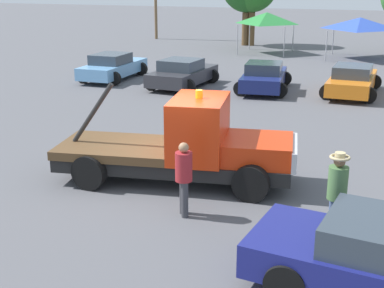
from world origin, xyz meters
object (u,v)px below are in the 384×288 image
object	(u,v)px
person_near_truck	(337,188)
parked_car_navy	(264,77)
parked_car_charcoal	(183,73)
canopy_tent_green	(267,18)
canopy_tent_blue	(360,23)
person_at_hood	(184,174)
parked_car_skyblue	(113,67)
parked_car_orange	(352,80)
tow_truck	(188,147)

from	to	relation	value
person_near_truck	parked_car_navy	xyz separation A→B (m)	(-4.74, 13.84, -0.42)
person_near_truck	parked_car_charcoal	bearing A→B (deg)	89.81
canopy_tent_green	canopy_tent_blue	world-z (taller)	canopy_tent_green
person_at_hood	parked_car_skyblue	size ratio (longest dim) A/B	0.37
parked_car_charcoal	parked_car_orange	bearing A→B (deg)	-78.67
tow_truck	person_at_hood	world-z (taller)	tow_truck
parked_car_charcoal	canopy_tent_green	distance (m)	13.29
parked_car_charcoal	canopy_tent_blue	world-z (taller)	canopy_tent_blue
tow_truck	parked_car_charcoal	size ratio (longest dim) A/B	1.44
person_near_truck	canopy_tent_blue	bearing A→B (deg)	60.36
parked_car_orange	tow_truck	bearing A→B (deg)	167.94
tow_truck	parked_car_charcoal	xyz separation A→B (m)	(-4.74, 11.55, -0.29)
parked_car_skyblue	canopy_tent_green	xyz separation A→B (m)	(5.05, 12.56, 1.72)
person_near_truck	parked_car_navy	world-z (taller)	person_near_truck
parked_car_navy	canopy_tent_blue	distance (m)	12.68
person_near_truck	person_at_hood	bearing A→B (deg)	148.39
parked_car_skyblue	parked_car_charcoal	bearing A→B (deg)	-98.83
parked_car_navy	canopy_tent_green	bearing A→B (deg)	5.68
parked_car_navy	parked_car_orange	size ratio (longest dim) A/B	0.94
parked_car_skyblue	parked_car_orange	world-z (taller)	same
canopy_tent_green	person_near_truck	bearing A→B (deg)	-73.95
tow_truck	person_near_truck	size ratio (longest dim) A/B	3.47
parked_car_orange	parked_car_skyblue	bearing A→B (deg)	93.45
tow_truck	parked_car_navy	world-z (taller)	tow_truck
parked_car_skyblue	parked_car_charcoal	distance (m)	4.13
parked_car_navy	parked_car_orange	distance (m)	3.92
parked_car_skyblue	canopy_tent_blue	size ratio (longest dim) A/B	1.25
canopy_tent_green	person_at_hood	bearing A→B (deg)	-80.57
person_near_truck	parked_car_orange	size ratio (longest dim) A/B	0.39
tow_truck	parked_car_skyblue	distance (m)	15.01
parked_car_charcoal	person_near_truck	bearing A→B (deg)	-143.45
parked_car_charcoal	canopy_tent_blue	distance (m)	14.55
canopy_tent_green	canopy_tent_blue	bearing A→B (deg)	-5.15
person_near_truck	parked_car_navy	distance (m)	14.64
person_at_hood	parked_car_charcoal	bearing A→B (deg)	-100.94
parked_car_charcoal	parked_car_navy	distance (m)	3.89
tow_truck	parked_car_navy	distance (m)	12.03
person_near_truck	person_at_hood	distance (m)	3.22
tow_truck	parked_car_orange	distance (m)	12.92
person_at_hood	parked_car_orange	xyz separation A→B (m)	(2.35, 14.49, -0.32)
parked_car_charcoal	parked_car_orange	world-z (taller)	same
person_at_hood	person_near_truck	bearing A→B (deg)	148.55
parked_car_charcoal	canopy_tent_blue	size ratio (longest dim) A/B	1.20
parked_car_charcoal	canopy_tent_green	world-z (taller)	canopy_tent_green
parked_car_orange	canopy_tent_blue	bearing A→B (deg)	4.37
canopy_tent_green	canopy_tent_blue	distance (m)	6.19
tow_truck	canopy_tent_blue	xyz separation A→B (m)	(2.38, 24.14, 1.30)
tow_truck	person_at_hood	bearing A→B (deg)	-81.45
person_near_truck	parked_car_orange	bearing A→B (deg)	60.54
parked_car_orange	parked_car_navy	bearing A→B (deg)	99.76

